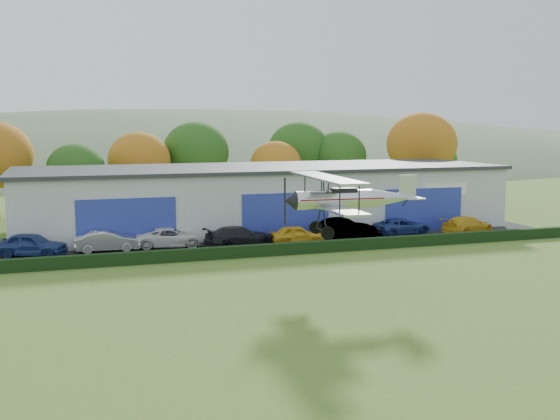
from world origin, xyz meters
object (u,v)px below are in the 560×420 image
object	(u,v)px
car_2	(171,237)
car_7	(467,225)
car_0	(31,245)
hangar	(263,197)
car_6	(402,226)
biplane	(345,197)
car_4	(297,235)
car_5	(345,228)
car_3	(240,237)
car_1	(107,241)

from	to	relation	value
car_2	car_7	xyz separation A→B (m)	(23.65, -1.60, 0.01)
car_0	car_7	bearing A→B (deg)	-70.40
hangar	car_6	world-z (taller)	hangar
car_0	car_6	distance (m)	27.79
car_6	hangar	bearing A→B (deg)	43.42
car_7	biplane	distance (m)	21.73
car_4	car_6	world-z (taller)	car_4
car_5	biplane	bearing A→B (deg)	163.65
car_3	car_5	xyz separation A→B (m)	(8.61, 0.78, 0.05)
car_0	car_7	distance (m)	33.08
hangar	car_3	xyz separation A→B (m)	(-4.27, -8.19, -1.86)
car_1	hangar	bearing A→B (deg)	-61.55
car_3	car_4	xyz separation A→B (m)	(4.34, -0.17, -0.06)
car_5	car_7	bearing A→B (deg)	-87.62
car_7	biplane	xyz separation A→B (m)	(-16.66, -13.30, 4.21)
car_0	car_1	size ratio (longest dim) A/B	1.06
biplane	car_4	bearing A→B (deg)	84.62
car_2	car_7	bearing A→B (deg)	-87.08
car_1	car_4	xyz separation A→B (m)	(13.54, -1.29, -0.04)
car_3	car_6	bearing A→B (deg)	-94.49
car_6	car_0	bearing A→B (deg)	80.85
car_7	biplane	size ratio (longest dim) A/B	0.57
car_5	car_0	bearing A→B (deg)	97.18
car_6	biplane	distance (m)	18.94
car_0	car_6	xyz separation A→B (m)	(27.79, 0.10, -0.13)
car_6	biplane	bearing A→B (deg)	132.57
car_0	car_2	world-z (taller)	car_0
car_2	car_5	size ratio (longest dim) A/B	1.03
car_4	car_7	bearing A→B (deg)	-84.60
car_0	car_5	xyz separation A→B (m)	(22.74, -0.18, -0.00)
hangar	biplane	world-z (taller)	biplane
car_0	car_4	world-z (taller)	car_0
car_3	car_7	bearing A→B (deg)	-99.44
hangar	biplane	xyz separation A→B (m)	(-2.00, -21.66, 2.31)
car_3	car_7	world-z (taller)	car_3
car_2	car_6	size ratio (longest dim) A/B	1.04
hangar	car_4	bearing A→B (deg)	-89.57
car_7	car_1	bearing A→B (deg)	68.51
car_2	biplane	bearing A→B (deg)	-148.08
hangar	biplane	bearing A→B (deg)	-95.28
hangar	car_7	bearing A→B (deg)	-29.68
car_0	car_5	bearing A→B (deg)	-68.90
car_3	car_6	xyz separation A→B (m)	(13.65, 1.06, -0.08)
car_4	biplane	size ratio (longest dim) A/B	0.47
car_6	car_7	world-z (taller)	car_7
car_2	biplane	size ratio (longest dim) A/B	0.58
car_6	car_2	bearing A→B (deg)	79.47
hangar	car_7	xyz separation A→B (m)	(14.66, -8.35, -1.90)
car_3	car_6	size ratio (longest dim) A/B	1.07
car_5	car_6	size ratio (longest dim) A/B	1.01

